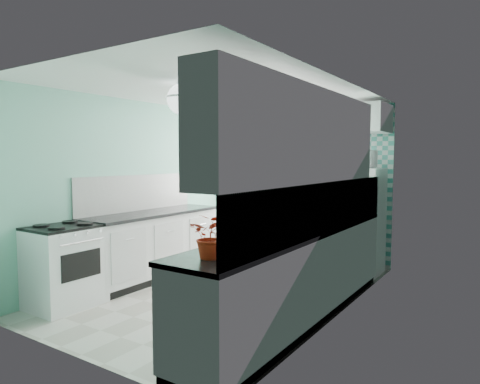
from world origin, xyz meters
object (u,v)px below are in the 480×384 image
Objects in this scene: stove at (65,265)px; sink at (335,220)px; ceiling_light at (183,99)px; fruit_bowl at (229,249)px; fridge at (357,221)px; microwave at (359,159)px; potted_plant at (212,236)px.

sink is (2.40, 2.08, 0.45)m from stove.
ceiling_light is 1.19× the size of fruit_bowl.
fruit_bowl is (-0.00, -2.26, 0.05)m from sink.
fridge is 1.18m from sink.
microwave is (-0.09, 3.43, 0.70)m from fruit_bowl.
fridge is at bearing 55.63° from microwave.
sink is (0.09, -1.17, 0.16)m from fridge.
fridge is 0.90m from microwave.
fruit_bowl is 0.87× the size of potted_plant.
fruit_bowl is at bearing -86.85° from sink.
microwave is (2.31, 3.25, 1.20)m from stove.
microwave reaches higher than sink.
ceiling_light is 2.30m from stove.
ceiling_light is 0.38× the size of stove.
sink is at bearing 89.90° from fruit_bowl.
potted_plant is (-0.00, -2.49, 0.18)m from sink.
stove is at bearing 175.63° from fruit_bowl.
ceiling_light is 2.00m from fruit_bowl.
stove is 3.09× the size of fruit_bowl.
ceiling_light is at bearing 144.46° from fruit_bowl.
fruit_bowl is (2.40, -0.18, 0.50)m from stove.
microwave reaches higher than potted_plant.
sink is 1.80× the size of fruit_bowl.
sink reaches higher than fruit_bowl.
microwave is (-0.09, 1.17, 0.74)m from sink.
ceiling_light reaches higher than sink.
stove is at bearing 55.86° from microwave.
microwave is at bearing 51.30° from stove.
fruit_bowl is (1.20, -0.86, -1.35)m from ceiling_light.
fruit_bowl is at bearing 90.00° from potted_plant.
sink is 1.15× the size of microwave.
stove is 2.51m from potted_plant.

